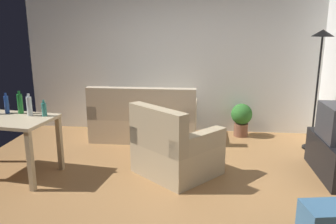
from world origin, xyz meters
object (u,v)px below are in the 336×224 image
at_px(desk, 4,126).
at_px(storage_box, 330,221).
at_px(potted_plant, 241,117).
at_px(bottle_clear, 29,106).
at_px(bottle_blue, 7,104).
at_px(bottle_green, 20,103).
at_px(tv_stand, 336,158).
at_px(couch, 144,121).
at_px(torchiere_lamp, 320,57).
at_px(bottle_tall, 44,109).
at_px(armchair, 174,150).

xyz_separation_m(desk, storage_box, (3.61, -0.96, -0.50)).
bearing_deg(storage_box, potted_plant, 99.79).
bearing_deg(bottle_clear, bottle_blue, 165.67).
xyz_separation_m(desk, bottle_green, (0.11, 0.23, 0.24)).
bearing_deg(tv_stand, storage_box, 158.90).
relative_size(couch, torchiere_lamp, 0.96).
xyz_separation_m(couch, bottle_tall, (-1.00, -1.49, 0.54)).
distance_m(storage_box, bottle_tall, 3.39).
bearing_deg(storage_box, armchair, 141.32).
distance_m(couch, tv_stand, 2.93).
height_order(desk, bottle_clear, bottle_clear).
bearing_deg(bottle_blue, potted_plant, 28.34).
bearing_deg(potted_plant, couch, -169.20).
height_order(bottle_blue, bottle_clear, bottle_clear).
bearing_deg(armchair, torchiere_lamp, -109.32).
distance_m(armchair, bottle_tall, 1.71).
relative_size(couch, bottle_green, 5.91).
bearing_deg(potted_plant, bottle_clear, -147.42).
xyz_separation_m(couch, tv_stand, (2.66, -1.21, -0.07)).
xyz_separation_m(couch, desk, (-1.48, -1.62, 0.34)).
bearing_deg(desk, storage_box, -6.95).
height_order(storage_box, bottle_green, bottle_green).
distance_m(bottle_green, bottle_clear, 0.20).
xyz_separation_m(desk, potted_plant, (3.12, 1.93, -0.32)).
relative_size(armchair, storage_box, 2.56).
relative_size(armchair, bottle_clear, 4.36).
bearing_deg(bottle_tall, couch, 56.17).
height_order(torchiere_lamp, armchair, torchiere_lamp).
bearing_deg(bottle_clear, desk, -156.66).
distance_m(tv_stand, bottle_tall, 3.72).
height_order(tv_stand, storage_box, tv_stand).
xyz_separation_m(armchair, bottle_green, (-1.99, -0.03, 0.57)).
height_order(couch, bottle_clear, bottle_clear).
height_order(couch, tv_stand, couch).
xyz_separation_m(couch, storage_box, (2.14, -2.58, -0.16)).
relative_size(bottle_clear, bottle_tall, 1.37).
distance_m(torchiere_lamp, potted_plant, 1.58).
distance_m(tv_stand, bottle_clear, 3.92).
bearing_deg(bottle_tall, potted_plant, 34.39).
height_order(potted_plant, storage_box, potted_plant).
relative_size(couch, bottle_clear, 6.12).
height_order(couch, torchiere_lamp, torchiere_lamp).
bearing_deg(bottle_green, tv_stand, 2.57).
bearing_deg(torchiere_lamp, bottle_green, -163.70).
relative_size(bottle_green, bottle_clear, 1.04).
relative_size(armchair, bottle_green, 4.20).
xyz_separation_m(couch, potted_plant, (1.64, 0.31, 0.02)).
bearing_deg(storage_box, bottle_blue, 162.32).
bearing_deg(couch, bottle_clear, 51.46).
bearing_deg(bottle_blue, armchair, 1.05).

